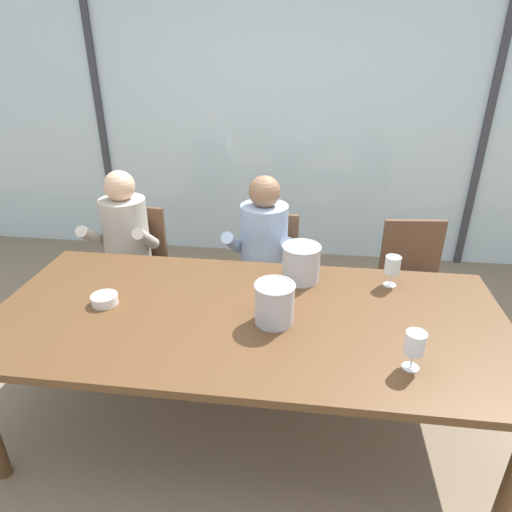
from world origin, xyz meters
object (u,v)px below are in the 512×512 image
at_px(chair_near_curtain, 135,257).
at_px(ice_bucket_secondary, 274,303).
at_px(wine_glass_by_left_taster, 392,266).
at_px(wine_glass_near_bucket, 415,345).
at_px(chair_center, 413,275).
at_px(tasting_bowl, 105,299).
at_px(chair_left_of_center, 266,265).
at_px(person_pale_blue_shirt, 262,253).
at_px(dining_table, 247,324).
at_px(person_beige_jumper, 123,245).
at_px(ice_bucket_primary, 301,262).

height_order(chair_near_curtain, ice_bucket_secondary, ice_bucket_secondary).
xyz_separation_m(wine_glass_by_left_taster, wine_glass_near_bucket, (-0.01, -0.70, 0.00)).
distance_m(chair_center, tasting_bowl, 2.03).
bearing_deg(chair_center, chair_left_of_center, 173.11).
height_order(chair_center, person_pale_blue_shirt, person_pale_blue_shirt).
bearing_deg(chair_center, wine_glass_by_left_taster, -120.07).
bearing_deg(dining_table, ice_bucket_secondary, -18.68).
bearing_deg(wine_glass_near_bucket, wine_glass_by_left_taster, 89.13).
xyz_separation_m(person_beige_jumper, ice_bucket_secondary, (1.14, -0.89, 0.18)).
bearing_deg(person_pale_blue_shirt, chair_center, 12.33).
xyz_separation_m(ice_bucket_primary, ice_bucket_secondary, (-0.11, -0.44, -0.00)).
relative_size(ice_bucket_primary, ice_bucket_secondary, 1.06).
distance_m(chair_left_of_center, person_pale_blue_shirt, 0.24).
relative_size(tasting_bowl, wine_glass_near_bucket, 0.77).
bearing_deg(person_pale_blue_shirt, chair_left_of_center, 91.49).
distance_m(person_beige_jumper, ice_bucket_primary, 1.34).
bearing_deg(chair_left_of_center, ice_bucket_primary, -59.48).
bearing_deg(dining_table, wine_glass_by_left_taster, 27.51).
bearing_deg(person_beige_jumper, chair_near_curtain, 87.70).
bearing_deg(chair_left_of_center, chair_near_curtain, -172.90).
relative_size(chair_left_of_center, person_pale_blue_shirt, 0.73).
xyz_separation_m(chair_near_curtain, wine_glass_near_bucket, (1.73, -1.32, 0.36)).
relative_size(chair_near_curtain, person_beige_jumper, 0.73).
bearing_deg(tasting_bowl, ice_bucket_primary, 21.32).
relative_size(person_beige_jumper, tasting_bowl, 8.91).
relative_size(person_beige_jumper, ice_bucket_primary, 5.45).
bearing_deg(dining_table, ice_bucket_primary, 57.45).
relative_size(chair_center, tasting_bowl, 6.51).
xyz_separation_m(tasting_bowl, wine_glass_near_bucket, (1.47, -0.31, 0.09)).
distance_m(dining_table, chair_near_curtain, 1.44).
height_order(chair_near_curtain, person_pale_blue_shirt, person_pale_blue_shirt).
distance_m(chair_near_curtain, tasting_bowl, 1.08).
bearing_deg(wine_glass_near_bucket, person_pale_blue_shirt, 123.15).
bearing_deg(tasting_bowl, person_beige_jumper, 107.41).
distance_m(person_beige_jumper, wine_glass_by_left_taster, 1.81).
xyz_separation_m(chair_center, person_beige_jumper, (-2.01, -0.15, 0.17)).
xyz_separation_m(chair_center, ice_bucket_primary, (-0.76, -0.60, 0.35)).
height_order(chair_left_of_center, ice_bucket_secondary, ice_bucket_secondary).
relative_size(chair_center, ice_bucket_secondary, 4.24).
distance_m(dining_table, chair_left_of_center, 1.02).
distance_m(ice_bucket_secondary, wine_glass_near_bucket, 0.65).
distance_m(chair_center, person_beige_jumper, 2.03).
xyz_separation_m(person_pale_blue_shirt, tasting_bowl, (-0.71, -0.84, 0.10)).
distance_m(chair_near_curtain, chair_center, 2.01).
bearing_deg(ice_bucket_primary, wine_glass_by_left_taster, -0.22).
height_order(dining_table, person_pale_blue_shirt, person_pale_blue_shirt).
bearing_deg(person_beige_jumper, person_pale_blue_shirt, -1.65).
distance_m(chair_left_of_center, person_beige_jumper, 1.01).
xyz_separation_m(chair_center, ice_bucket_secondary, (-0.87, -1.04, 0.35)).
bearing_deg(ice_bucket_secondary, ice_bucket_primary, 76.00).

